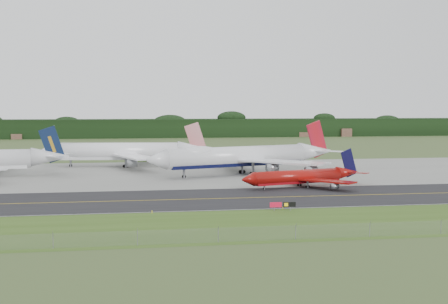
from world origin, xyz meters
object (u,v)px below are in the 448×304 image
jet_red_737 (303,177)px  taxiway_sign (283,205)px  jet_star_tail (126,152)px  jet_ba_747 (244,157)px

jet_red_737 → taxiway_sign: 37.20m
jet_star_tail → taxiway_sign: jet_star_tail is taller
jet_star_tail → taxiway_sign: 100.07m
jet_red_737 → jet_star_tail: jet_star_tail is taller
jet_ba_747 → jet_star_tail: size_ratio=1.08×
jet_red_737 → taxiway_sign: bearing=-113.0°
jet_ba_747 → jet_red_737: jet_ba_747 is taller
jet_red_737 → taxiway_sign: (-14.55, -34.21, -1.39)m
jet_red_737 → jet_ba_747: bearing=106.8°
jet_ba_747 → jet_star_tail: 46.15m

